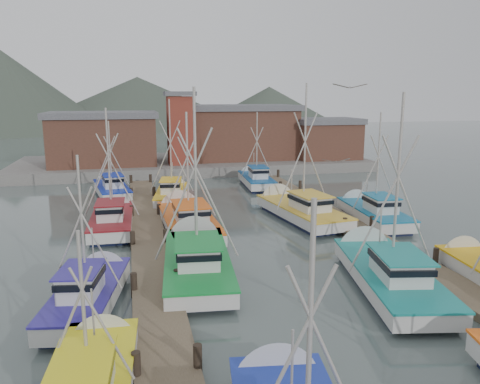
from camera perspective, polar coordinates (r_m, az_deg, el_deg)
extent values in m
plane|color=#475553|center=(26.06, 5.32, -9.24)|extent=(260.00, 260.00, 0.00)
cube|color=brown|center=(28.55, -10.87, -7.08)|extent=(2.20, 46.00, 0.40)
cylinder|color=black|center=(16.60, -12.49, -20.76)|extent=(0.30, 0.30, 1.50)
cylinder|color=black|center=(22.83, -12.78, -11.38)|extent=(0.30, 0.30, 1.50)
cylinder|color=black|center=(29.41, -12.93, -6.10)|extent=(0.30, 0.30, 1.50)
cylinder|color=black|center=(36.15, -13.03, -2.77)|extent=(0.30, 0.30, 1.50)
cylinder|color=black|center=(42.97, -13.09, -0.49)|extent=(0.30, 0.30, 1.50)
cylinder|color=black|center=(49.84, -13.14, 1.17)|extent=(0.30, 0.30, 1.50)
cylinder|color=black|center=(16.70, -5.16, -20.29)|extent=(0.30, 0.30, 1.50)
cylinder|color=black|center=(22.91, -7.68, -11.11)|extent=(0.30, 0.30, 1.50)
cylinder|color=black|center=(29.47, -9.02, -5.91)|extent=(0.30, 0.30, 1.50)
cylinder|color=black|center=(36.20, -9.86, -2.62)|extent=(0.30, 0.30, 1.50)
cylinder|color=black|center=(43.01, -10.43, -0.36)|extent=(0.30, 0.30, 1.50)
cylinder|color=black|center=(49.88, -10.84, 1.27)|extent=(0.30, 0.30, 1.50)
cube|color=brown|center=(32.17, 14.99, -5.13)|extent=(2.20, 46.00, 0.40)
cylinder|color=black|center=(26.70, 19.18, -8.31)|extent=(0.30, 0.30, 1.50)
cylinder|color=black|center=(32.50, 12.63, -4.38)|extent=(0.30, 0.30, 1.50)
cylinder|color=black|center=(38.71, 8.16, -1.63)|extent=(0.30, 0.30, 1.50)
cylinder|color=black|center=(45.15, 4.96, 0.35)|extent=(0.30, 0.30, 1.50)
cylinder|color=black|center=(51.73, 2.56, 1.84)|extent=(0.30, 0.30, 1.50)
cylinder|color=black|center=(27.79, 22.71, -7.79)|extent=(0.30, 0.30, 1.50)
cylinder|color=black|center=(33.41, 15.73, -4.10)|extent=(0.30, 0.30, 1.50)
cylinder|color=black|center=(39.47, 10.87, -1.46)|extent=(0.30, 0.30, 1.50)
cylinder|color=black|center=(45.80, 7.34, 0.47)|extent=(0.30, 0.30, 1.50)
cylinder|color=black|center=(52.30, 4.67, 1.92)|extent=(0.30, 0.30, 1.50)
cube|color=gray|center=(61.18, -5.68, 3.46)|extent=(44.00, 16.00, 1.20)
cube|color=brown|center=(58.38, -16.30, 5.97)|extent=(12.00, 8.00, 5.50)
cube|color=slate|center=(58.18, -16.47, 9.01)|extent=(12.72, 8.48, 0.70)
cube|color=brown|center=(61.83, -0.19, 7.06)|extent=(14.00, 9.00, 6.20)
cube|color=slate|center=(61.65, -0.19, 10.26)|extent=(14.84, 9.54, 0.70)
cube|color=brown|center=(62.50, 10.38, 6.14)|extent=(8.00, 6.00, 4.50)
cube|color=slate|center=(62.31, 10.47, 8.52)|extent=(8.48, 6.36, 0.70)
cube|color=maroon|center=(56.51, -7.26, 7.45)|extent=(3.00, 3.00, 8.00)
cube|color=slate|center=(56.36, -7.37, 11.76)|extent=(3.60, 3.60, 0.50)
cone|color=#3D473B|center=(142.05, -26.41, 6.73)|extent=(110.00, 110.00, 42.00)
cone|color=#3D473B|center=(153.36, -12.20, 7.95)|extent=(140.00, 140.00, 30.00)
cone|color=#3D473B|center=(149.62, 3.54, 8.10)|extent=(90.00, 90.00, 24.00)
cone|color=silver|center=(16.16, 4.17, -21.06)|extent=(2.82, 1.47, 2.69)
cylinder|color=#A59F98|center=(10.53, 8.48, -17.39)|extent=(0.14, 0.14, 6.17)
cylinder|color=#A59F98|center=(10.80, 5.32, -20.98)|extent=(2.21, 0.41, 4.83)
cylinder|color=#A59F98|center=(11.03, 11.33, -20.42)|extent=(2.21, 0.41, 4.83)
cylinder|color=#A59F98|center=(12.94, 6.35, -21.05)|extent=(0.08, 0.08, 2.40)
cube|color=yellow|center=(15.47, -17.87, -20.95)|extent=(2.93, 7.45, 0.10)
cone|color=silver|center=(18.83, -16.08, -16.44)|extent=(2.33, 1.26, 2.25)
cube|color=silver|center=(14.45, -18.56, -20.86)|extent=(1.61, 2.27, 1.10)
cube|color=black|center=(14.33, -18.62, -20.09)|extent=(1.72, 2.49, 0.28)
cube|color=yellow|center=(14.14, -18.72, -18.84)|extent=(1.82, 2.64, 0.07)
cylinder|color=#A59F98|center=(14.25, -18.55, -13.36)|extent=(0.12, 0.12, 4.59)
cylinder|color=#A59F98|center=(14.57, -20.40, -15.27)|extent=(1.66, 0.20, 3.59)
cylinder|color=#A59F98|center=(14.41, -16.39, -15.32)|extent=(1.66, 0.20, 3.59)
cylinder|color=#A59F98|center=(16.00, -17.44, -14.76)|extent=(0.07, 0.07, 2.17)
cube|color=#101735|center=(25.11, -5.22, -9.94)|extent=(3.66, 8.92, 0.70)
cube|color=silver|center=(24.88, -5.25, -8.55)|extent=(4.16, 10.13, 0.80)
cube|color=#148A35|center=(24.75, -5.26, -7.72)|extent=(4.27, 10.24, 0.10)
cone|color=silver|center=(29.60, -5.65, -5.53)|extent=(3.18, 1.40, 3.08)
cube|color=silver|center=(23.45, -5.17, -7.36)|extent=(2.27, 3.14, 1.10)
cube|color=black|center=(23.37, -5.18, -6.83)|extent=(2.43, 3.45, 0.28)
cube|color=#148A35|center=(23.26, -5.20, -5.99)|extent=(2.58, 3.66, 0.07)
cylinder|color=#A59F98|center=(23.48, -5.44, 2.12)|extent=(0.15, 0.15, 8.61)
cylinder|color=#A59F98|center=(23.65, -6.92, -0.33)|extent=(3.07, 0.40, 6.72)
cylinder|color=#A59F98|center=(23.70, -3.87, -0.25)|extent=(3.07, 0.40, 6.72)
cylinder|color=#A59F98|center=(26.08, -5.48, -3.90)|extent=(0.09, 0.09, 2.75)
cube|color=#101735|center=(24.32, 17.68, -11.21)|extent=(4.30, 8.76, 0.70)
cube|color=silver|center=(24.08, 17.78, -9.78)|extent=(4.88, 9.95, 0.80)
cube|color=#17847E|center=(23.95, 17.84, -8.93)|extent=(4.99, 10.06, 0.10)
cone|color=silver|center=(28.38, 14.53, -6.62)|extent=(3.14, 1.65, 2.98)
cube|color=silver|center=(22.75, 18.90, -8.57)|extent=(2.44, 3.18, 1.10)
cube|color=black|center=(22.68, 18.94, -8.03)|extent=(2.62, 3.48, 0.28)
cube|color=#17847E|center=(22.56, 19.00, -7.16)|extent=(2.77, 3.69, 0.07)
cylinder|color=#A59F98|center=(22.68, 18.66, 0.88)|extent=(0.16, 0.16, 8.34)
cylinder|color=#A59F98|center=(22.67, 17.05, -1.56)|extent=(2.94, 0.67, 6.52)
cylinder|color=#A59F98|center=(23.09, 19.91, -1.51)|extent=(2.94, 0.67, 6.52)
cylinder|color=#A59F98|center=(25.10, 16.70, -4.97)|extent=(0.09, 0.09, 2.66)
cube|color=#101735|center=(22.26, -17.94, -13.42)|extent=(3.16, 6.66, 0.70)
cube|color=silver|center=(22.00, -18.05, -11.89)|extent=(3.59, 7.57, 0.80)
cube|color=#2D228F|center=(21.85, -18.11, -10.97)|extent=(3.67, 7.65, 0.10)
cone|color=silver|center=(25.32, -15.94, -8.96)|extent=(2.42, 1.48, 2.27)
cube|color=silver|center=(20.86, -18.83, -10.43)|extent=(1.82, 2.40, 1.10)
cube|color=black|center=(20.78, -18.87, -9.84)|extent=(1.95, 2.63, 0.28)
cube|color=#2D228F|center=(20.65, -18.94, -8.91)|extent=(2.07, 2.79, 0.07)
cylinder|color=#A59F98|center=(20.80, -18.72, -3.66)|extent=(0.13, 0.13, 5.80)
cylinder|color=#A59F98|center=(21.12, -19.91, -5.44)|extent=(2.06, 0.44, 4.54)
cylinder|color=#A59F98|center=(20.85, -17.27, -5.48)|extent=(2.06, 0.44, 4.54)
cylinder|color=#A59F98|center=(22.62, -17.47, -6.86)|extent=(0.07, 0.07, 2.18)
cone|color=silver|center=(29.16, 24.85, -6.86)|extent=(2.57, 1.34, 2.48)
cube|color=#101735|center=(32.84, -6.29, -4.72)|extent=(3.12, 8.75, 0.70)
cube|color=silver|center=(32.66, -6.32, -3.63)|extent=(3.55, 9.95, 0.80)
cube|color=#E05912|center=(32.56, -6.33, -2.98)|extent=(3.65, 10.05, 0.10)
cone|color=silver|center=(37.41, -7.49, -1.92)|extent=(3.11, 1.21, 3.08)
cube|color=silver|center=(31.29, -6.02, -2.50)|extent=(2.09, 3.02, 1.10)
cube|color=black|center=(31.23, -6.03, -2.09)|extent=(2.23, 3.32, 0.28)
cube|color=#E05912|center=(31.15, -6.04, -1.45)|extent=(2.36, 3.52, 0.07)
cylinder|color=#A59F98|center=(31.65, -6.42, 3.22)|extent=(0.14, 0.14, 7.13)
cylinder|color=#A59F98|center=(31.70, -7.51, 1.67)|extent=(2.56, 0.19, 5.58)
cylinder|color=#A59F98|center=(31.89, -5.27, 1.78)|extent=(2.56, 0.19, 5.58)
cylinder|color=#A59F98|center=(33.99, -6.85, -0.26)|extent=(0.08, 0.08, 2.75)
cube|color=#101735|center=(35.90, 7.51, -3.32)|extent=(3.96, 8.84, 0.70)
cube|color=silver|center=(35.74, 7.54, -2.32)|extent=(4.50, 10.05, 0.80)
cube|color=gold|center=(35.65, 7.56, -1.72)|extent=(4.61, 10.16, 0.10)
cone|color=silver|center=(39.97, 4.20, -0.97)|extent=(3.16, 1.52, 3.03)
cube|color=silver|center=(34.53, 8.51, -1.22)|extent=(2.35, 3.16, 1.10)
cube|color=black|center=(34.48, 8.52, -0.85)|extent=(2.52, 3.46, 0.28)
cube|color=gold|center=(34.41, 8.54, -0.26)|extent=(2.67, 3.67, 0.07)
cylinder|color=#A59F98|center=(34.71, 7.91, 5.53)|extent=(0.15, 0.15, 9.06)
cylinder|color=#A59F98|center=(34.55, 6.96, 3.75)|extent=(3.21, 0.56, 7.08)
cylinder|color=#A59F98|center=(35.15, 8.75, 3.84)|extent=(3.21, 0.56, 7.08)
cylinder|color=#A59F98|center=(36.89, 6.31, 0.70)|extent=(0.09, 0.09, 2.71)
cube|color=#101735|center=(34.12, -15.26, -4.44)|extent=(2.53, 7.29, 0.70)
cube|color=silver|center=(33.95, -15.32, -3.39)|extent=(2.88, 8.29, 0.80)
cube|color=maroon|center=(33.86, -15.36, -2.76)|extent=(2.96, 8.37, 0.10)
cone|color=silver|center=(37.97, -14.95, -2.02)|extent=(2.59, 1.16, 2.57)
cube|color=silver|center=(32.77, -15.51, -2.22)|extent=(1.72, 2.51, 1.10)
cube|color=black|center=(32.71, -15.53, -1.83)|extent=(1.83, 2.76, 0.28)
cube|color=maroon|center=(32.63, -15.57, -1.22)|extent=(1.94, 2.92, 0.07)
cylinder|color=#A59F98|center=(32.99, -15.72, 3.43)|extent=(0.13, 0.13, 7.39)
cylinder|color=#A59F98|center=(33.17, -16.61, 1.90)|extent=(2.64, 0.16, 5.77)
cylinder|color=#A59F98|center=(33.09, -14.66, 1.98)|extent=(2.64, 0.16, 5.77)
cylinder|color=#A59F98|center=(35.03, -15.32, -0.24)|extent=(0.07, 0.07, 2.47)
cube|color=#101735|center=(36.26, 15.97, -3.53)|extent=(2.88, 7.31, 0.70)
cube|color=silver|center=(36.10, 16.03, -2.53)|extent=(3.28, 8.31, 0.80)
cube|color=#0D648D|center=(36.01, 16.06, -1.95)|extent=(3.36, 8.39, 0.10)
cone|color=silver|center=(39.75, 13.58, -1.34)|extent=(2.64, 1.29, 2.57)
cube|color=silver|center=(35.03, 16.78, -1.41)|extent=(1.84, 2.56, 1.10)
cube|color=black|center=(34.98, 16.80, -1.04)|extent=(1.96, 2.81, 0.28)
cube|color=#0D648D|center=(34.91, 16.83, -0.46)|extent=(2.08, 2.98, 0.07)
cylinder|color=#A59F98|center=(35.23, 16.49, 3.60)|extent=(0.13, 0.13, 7.04)
cylinder|color=#A59F98|center=(35.12, 15.61, 2.26)|extent=(2.51, 0.28, 5.50)
cylinder|color=#A59F98|center=(35.59, 17.21, 2.28)|extent=(2.51, 0.28, 5.50)
cylinder|color=#A59F98|center=(37.06, 15.22, 0.41)|extent=(0.07, 0.07, 2.38)
cube|color=#101735|center=(41.80, -8.26, -1.20)|extent=(3.25, 7.07, 0.70)
cube|color=silver|center=(41.66, -8.28, -0.33)|extent=(3.70, 8.03, 0.80)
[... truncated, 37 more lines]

